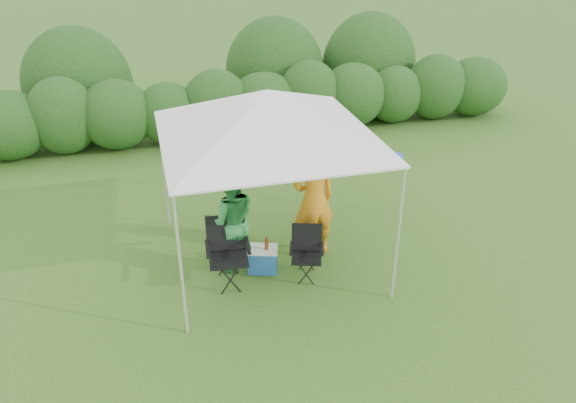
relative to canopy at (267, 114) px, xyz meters
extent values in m
plane|color=#3C6620|center=(0.00, -0.50, -2.46)|extent=(70.00, 70.00, 0.00)
ellipsoid|color=#214B18|center=(-4.67, 5.50, -1.67)|extent=(1.80, 1.53, 1.57)
cylinder|color=#382616|center=(-4.67, 5.50, -2.31)|extent=(0.12, 0.12, 0.30)
ellipsoid|color=#214B18|center=(-3.50, 5.50, -1.56)|extent=(1.57, 1.34, 1.80)
cylinder|color=#382616|center=(-3.50, 5.50, -2.31)|extent=(0.12, 0.12, 0.30)
ellipsoid|color=#214B18|center=(-2.34, 5.50, -1.64)|extent=(1.72, 1.47, 1.65)
cylinder|color=#382616|center=(-2.34, 5.50, -2.31)|extent=(0.12, 0.12, 0.30)
ellipsoid|color=#214B18|center=(-1.17, 5.50, -1.71)|extent=(1.50, 1.28, 1.50)
cylinder|color=#382616|center=(-1.17, 5.50, -2.31)|extent=(0.12, 0.12, 0.30)
ellipsoid|color=#214B18|center=(0.00, 5.50, -1.60)|extent=(1.65, 1.40, 1.73)
cylinder|color=#382616|center=(0.00, 5.50, -2.31)|extent=(0.12, 0.12, 0.30)
ellipsoid|color=#214B18|center=(1.17, 5.50, -1.67)|extent=(1.80, 1.53, 1.57)
cylinder|color=#382616|center=(1.17, 5.50, -2.31)|extent=(0.12, 0.12, 0.30)
ellipsoid|color=#214B18|center=(2.34, 5.50, -1.56)|extent=(1.58, 1.34, 1.80)
cylinder|color=#382616|center=(2.34, 5.50, -2.31)|extent=(0.12, 0.12, 0.30)
ellipsoid|color=#214B18|center=(3.50, 5.50, -1.64)|extent=(1.72, 1.47, 1.65)
cylinder|color=#382616|center=(3.50, 5.50, -2.31)|extent=(0.12, 0.12, 0.30)
ellipsoid|color=#214B18|center=(4.67, 5.50, -1.71)|extent=(1.50, 1.28, 1.50)
cylinder|color=#382616|center=(4.67, 5.50, -2.31)|extent=(0.12, 0.12, 0.30)
ellipsoid|color=#214B18|center=(5.84, 5.50, -1.60)|extent=(1.65, 1.40, 1.73)
cylinder|color=#382616|center=(5.84, 5.50, -2.31)|extent=(0.12, 0.12, 0.30)
ellipsoid|color=#214B18|center=(7.01, 5.50, -1.67)|extent=(1.80, 1.53, 1.57)
cylinder|color=#382616|center=(7.01, 5.50, -2.31)|extent=(0.12, 0.12, 0.30)
cylinder|color=silver|center=(-1.50, -1.50, -1.41)|extent=(0.04, 0.04, 2.10)
cylinder|color=silver|center=(1.50, -1.50, -1.41)|extent=(0.04, 0.04, 2.10)
cylinder|color=silver|center=(-1.50, 1.50, -1.41)|extent=(0.04, 0.04, 2.10)
cylinder|color=silver|center=(1.50, 1.50, -1.41)|extent=(0.04, 0.04, 2.10)
cube|color=white|center=(0.00, 0.00, -0.35)|extent=(3.10, 3.10, 0.03)
pyramid|color=white|center=(0.00, 0.00, 0.02)|extent=(3.10, 3.10, 0.70)
cube|color=black|center=(0.42, -0.68, -2.10)|extent=(0.56, 0.53, 0.04)
cube|color=black|center=(0.48, -0.50, -1.85)|extent=(0.47, 0.25, 0.43)
cube|color=black|center=(0.20, -0.61, -1.94)|extent=(0.16, 0.38, 0.03)
cube|color=black|center=(0.65, -0.75, -1.94)|extent=(0.16, 0.38, 0.03)
cylinder|color=black|center=(0.18, -0.81, -2.28)|extent=(0.02, 0.02, 0.37)
cylinder|color=black|center=(0.55, -0.92, -2.28)|extent=(0.02, 0.02, 0.37)
cylinder|color=black|center=(0.30, -0.44, -2.28)|extent=(0.02, 0.02, 0.37)
cylinder|color=black|center=(0.66, -0.56, -2.28)|extent=(0.02, 0.02, 0.37)
cube|color=black|center=(-0.76, -0.55, -2.00)|extent=(0.61, 0.57, 0.05)
cube|color=black|center=(-0.74, -0.30, -1.69)|extent=(0.58, 0.20, 0.55)
cube|color=black|center=(-1.05, -0.52, -1.80)|extent=(0.09, 0.49, 0.03)
cube|color=black|center=(-0.46, -0.57, -1.80)|extent=(0.09, 0.49, 0.03)
cylinder|color=black|center=(-1.02, -0.77, -2.23)|extent=(0.03, 0.03, 0.46)
cylinder|color=black|center=(-0.54, -0.81, -2.23)|extent=(0.03, 0.03, 0.46)
cylinder|color=black|center=(-0.98, -0.29, -2.23)|extent=(0.03, 0.03, 0.46)
cylinder|color=black|center=(-0.50, -0.32, -2.23)|extent=(0.03, 0.03, 0.46)
imported|color=orange|center=(0.72, -0.05, -1.46)|extent=(0.81, 0.61, 2.00)
imported|color=#2D8A42|center=(-0.62, -0.11, -1.60)|extent=(0.89, 0.72, 1.72)
cube|color=#205695|center=(-0.19, -0.32, -2.28)|extent=(0.53, 0.44, 0.37)
cube|color=silver|center=(-0.19, -0.32, -2.08)|extent=(0.56, 0.47, 0.03)
cylinder|color=#592D0C|center=(-0.13, -0.36, -1.94)|extent=(0.06, 0.06, 0.24)
cone|color=yellow|center=(3.32, 3.18, -2.30)|extent=(0.39, 0.39, 0.32)
sphere|color=blue|center=(3.64, 2.97, -2.33)|extent=(0.26, 0.26, 0.26)
camera|label=1|loc=(-1.71, -7.55, 2.67)|focal=35.00mm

